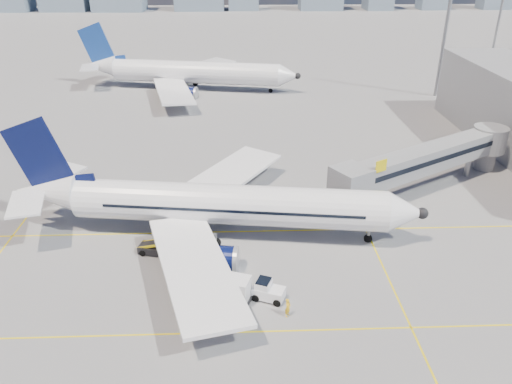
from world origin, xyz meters
TOP-DOWN VIEW (x-y plane):
  - ground at (0.00, 0.00)m, footprint 420.00×420.00m
  - apron_markings at (-0.58, -3.91)m, footprint 90.00×35.12m
  - jet_bridge at (23.51, 16.91)m, footprint 23.55×15.78m
  - floodlight_mast_ne at (38.00, 55.00)m, footprint 3.20×0.61m
  - main_aircraft at (-0.93, 7.65)m, footprint 38.69×33.59m
  - second_aircraft at (-7.82, 61.55)m, footprint 42.17×36.40m
  - baggage_tug at (3.74, -2.28)m, footprint 2.75×2.24m
  - cargo_dolly at (0.59, -2.26)m, footprint 4.27×2.92m
  - belt_loader at (-5.20, 4.36)m, footprint 5.90×2.70m
  - ramp_worker at (5.15, -4.38)m, footprint 0.62×0.68m

SIDE VIEW (x-z plane):
  - ground at x=0.00m, z-range 0.00..0.00m
  - apron_markings at x=-0.58m, z-range 0.00..0.01m
  - belt_loader at x=-5.20m, z-range -0.57..1.80m
  - ramp_worker at x=5.15m, z-range 0.00..1.55m
  - baggage_tug at x=3.74m, z-range -0.04..1.65m
  - cargo_dolly at x=0.59m, z-range 0.10..2.25m
  - second_aircraft at x=-7.82m, z-range -2.99..9.42m
  - main_aircraft at x=-0.93m, z-range -2.45..8.89m
  - jet_bridge at x=23.51m, z-range 0.59..6.89m
  - floodlight_mast_ne at x=38.00m, z-range 0.86..26.31m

